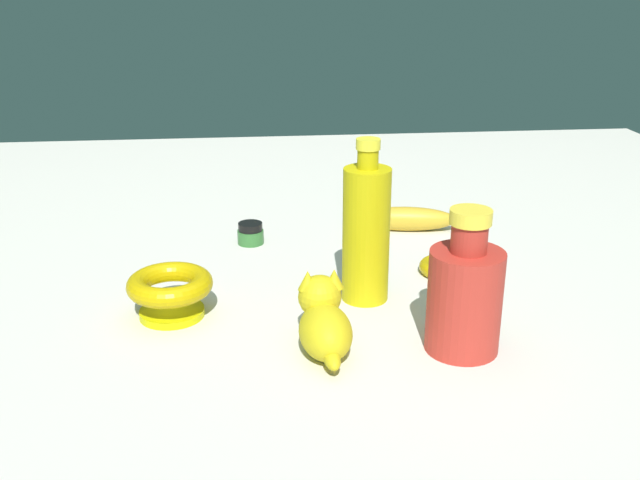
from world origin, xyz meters
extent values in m
plane|color=silver|center=(0.00, 0.00, 0.00)|extent=(2.00, 2.00, 0.00)
cylinder|color=#D8D209|center=(-0.21, -0.09, 0.01)|extent=(0.09, 0.09, 0.01)
torus|color=#C7A208|center=(-0.21, -0.09, 0.05)|extent=(0.11, 0.11, 0.03)
cylinder|color=red|center=(0.15, -0.21, 0.06)|extent=(0.09, 0.09, 0.13)
cylinder|color=red|center=(0.15, -0.21, 0.15)|extent=(0.04, 0.04, 0.04)
cylinder|color=yellow|center=(0.15, -0.21, 0.17)|extent=(0.05, 0.05, 0.02)
cylinder|color=gold|center=(0.06, -0.06, 0.10)|extent=(0.07, 0.07, 0.19)
cylinder|color=gold|center=(0.06, -0.06, 0.20)|extent=(0.03, 0.03, 0.03)
cylinder|color=yellow|center=(0.06, -0.06, 0.22)|extent=(0.03, 0.03, 0.01)
cylinder|color=#326C30|center=(-0.10, 0.18, 0.01)|extent=(0.04, 0.04, 0.02)
cylinder|color=gold|center=(-0.10, 0.18, 0.02)|extent=(0.04, 0.04, 0.00)
cylinder|color=black|center=(-0.10, 0.18, 0.03)|extent=(0.04, 0.04, 0.01)
ellipsoid|color=gold|center=(0.18, 0.22, 0.02)|extent=(0.18, 0.07, 0.04)
torus|color=#B99709|center=(0.20, 0.02, 0.01)|extent=(0.08, 0.08, 0.02)
ellipsoid|color=gold|center=(-0.02, -0.21, 0.03)|extent=(0.07, 0.10, 0.06)
sphere|color=gold|center=(-0.02, -0.17, 0.06)|extent=(0.05, 0.05, 0.05)
cone|color=gold|center=(-0.03, -0.17, 0.08)|extent=(0.02, 0.02, 0.02)
cone|color=gold|center=(0.00, -0.17, 0.08)|extent=(0.02, 0.02, 0.02)
ellipsoid|color=gold|center=(-0.01, -0.26, 0.02)|extent=(0.02, 0.04, 0.02)
camera|label=1|loc=(-0.10, -0.98, 0.44)|focal=40.73mm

